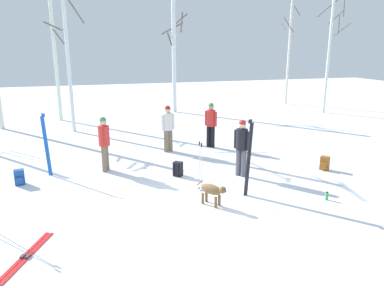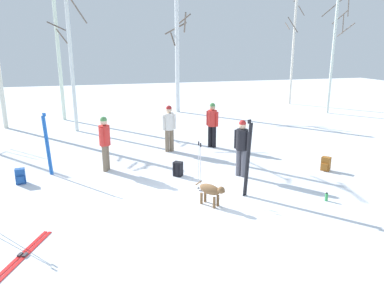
{
  "view_description": "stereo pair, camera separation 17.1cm",
  "coord_description": "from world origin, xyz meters",
  "views": [
    {
      "loc": [
        -2.4,
        -8.09,
        3.78
      ],
      "look_at": [
        0.53,
        1.8,
        1.0
      ],
      "focal_mm": 34.1,
      "sensor_mm": 36.0,
      "label": 1
    },
    {
      "loc": [
        -2.24,
        -8.13,
        3.78
      ],
      "look_at": [
        0.53,
        1.8,
        1.0
      ],
      "focal_mm": 34.1,
      "sensor_mm": 36.0,
      "label": 2
    }
  ],
  "objects": [
    {
      "name": "ground_plane",
      "position": [
        0.0,
        0.0,
        0.0
      ],
      "size": [
        60.0,
        60.0,
        0.0
      ],
      "primitive_type": "plane",
      "color": "white"
    },
    {
      "name": "backpack_1",
      "position": [
        -4.31,
        2.53,
        0.21
      ],
      "size": [
        0.28,
        0.31,
        0.44
      ],
      "color": "#1E4C99",
      "rests_on": "ground_plane"
    },
    {
      "name": "backpack_2",
      "position": [
        4.7,
        1.17,
        0.21
      ],
      "size": [
        0.34,
        0.34,
        0.44
      ],
      "color": "#99591E",
      "rests_on": "ground_plane"
    },
    {
      "name": "person_2",
      "position": [
        2.16,
        4.77,
        0.98
      ],
      "size": [
        0.37,
        0.42,
        1.72
      ],
      "color": "black",
      "rests_on": "ground_plane"
    },
    {
      "name": "ski_pair_lying_0",
      "position": [
        -3.65,
        -1.46,
        0.01
      ],
      "size": [
        0.84,
        1.66,
        0.05
      ],
      "color": "red",
      "rests_on": "ground_plane"
    },
    {
      "name": "ski_pair_planted_0",
      "position": [
        -3.58,
        3.11,
        0.94
      ],
      "size": [
        0.2,
        0.14,
        1.9
      ],
      "color": "blue",
      "rests_on": "ground_plane"
    },
    {
      "name": "dog",
      "position": [
        0.42,
        -0.32,
        0.39
      ],
      "size": [
        0.55,
        0.76,
        0.57
      ],
      "color": "brown",
      "rests_on": "ground_plane"
    },
    {
      "name": "birch_tree_4",
      "position": [
        2.71,
        12.72,
        3.33
      ],
      "size": [
        1.37,
        1.35,
        6.38
      ],
      "color": "silver",
      "rests_on": "ground_plane"
    },
    {
      "name": "person_3",
      "position": [
        1.95,
        1.43,
        0.98
      ],
      "size": [
        0.34,
        0.44,
        1.72
      ],
      "color": "#4C4C56",
      "rests_on": "ground_plane"
    },
    {
      "name": "ski_pair_planted_1",
      "position": [
        1.52,
        0.04,
        1.0
      ],
      "size": [
        0.25,
        0.11,
        2.02
      ],
      "color": "black",
      "rests_on": "ground_plane"
    },
    {
      "name": "birch_tree_6",
      "position": [
        11.04,
        9.96,
        3.53
      ],
      "size": [
        1.29,
        1.53,
        6.59
      ],
      "color": "silver",
      "rests_on": "ground_plane"
    },
    {
      "name": "birch_tree_5",
      "position": [
        10.66,
        13.65,
        3.78
      ],
      "size": [
        1.19,
        1.15,
        7.31
      ],
      "color": "silver",
      "rests_on": "ground_plane"
    },
    {
      "name": "person_0",
      "position": [
        -1.91,
        3.05,
        0.98
      ],
      "size": [
        0.34,
        0.49,
        1.72
      ],
      "color": "#72604C",
      "rests_on": "ground_plane"
    },
    {
      "name": "water_bottle_0",
      "position": [
        3.31,
        -0.85,
        0.1
      ],
      "size": [
        0.08,
        0.08,
        0.22
      ],
      "color": "green",
      "rests_on": "ground_plane"
    },
    {
      "name": "ski_poles_0",
      "position": [
        0.4,
        0.58,
        0.74
      ],
      "size": [
        0.07,
        0.27,
        1.38
      ],
      "color": "#B2B2BC",
      "rests_on": "ground_plane"
    },
    {
      "name": "birch_tree_3",
      "position": [
        -2.93,
        9.01,
        3.76
      ],
      "size": [
        1.48,
        0.9,
        7.38
      ],
      "color": "silver",
      "rests_on": "ground_plane"
    },
    {
      "name": "birch_tree_2",
      "position": [
        -3.65,
        11.96,
        3.56
      ],
      "size": [
        1.31,
        1.32,
        7.18
      ],
      "color": "silver",
      "rests_on": "ground_plane"
    },
    {
      "name": "person_1",
      "position": [
        0.45,
        4.6,
        0.98
      ],
      "size": [
        0.51,
        0.34,
        1.72
      ],
      "color": "#72604C",
      "rests_on": "ground_plane"
    },
    {
      "name": "backpack_0",
      "position": [
        0.14,
        1.95,
        0.21
      ],
      "size": [
        0.34,
        0.35,
        0.44
      ],
      "color": "black",
      "rests_on": "ground_plane"
    }
  ]
}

